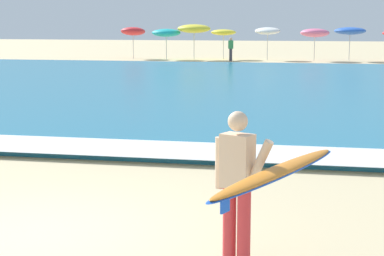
% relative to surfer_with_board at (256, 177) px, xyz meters
% --- Properties ---
extents(ground_plane, '(160.00, 160.00, 0.00)m').
position_rel_surfer_with_board_xyz_m(ground_plane, '(-2.90, 0.56, -1.03)').
color(ground_plane, beige).
extents(sea, '(120.00, 28.00, 0.14)m').
position_rel_surfer_with_board_xyz_m(sea, '(-2.90, 18.93, -0.96)').
color(sea, teal).
rests_on(sea, ground).
extents(surf_foam, '(120.00, 1.72, 0.01)m').
position_rel_surfer_with_board_xyz_m(surf_foam, '(-2.90, 5.53, -0.88)').
color(surf_foam, white).
rests_on(surf_foam, sea).
extents(surfer_with_board, '(1.39, 2.59, 1.73)m').
position_rel_surfer_with_board_xyz_m(surfer_with_board, '(0.00, 0.00, 0.00)').
color(surfer_with_board, red).
rests_on(surfer_with_board, ground).
extents(beach_umbrella_0, '(1.74, 1.79, 2.30)m').
position_rel_surfer_with_board_xyz_m(beach_umbrella_0, '(-12.45, 37.73, 0.91)').
color(beach_umbrella_0, beige).
rests_on(beach_umbrella_0, ground).
extents(beach_umbrella_1, '(2.01, 2.01, 2.13)m').
position_rel_surfer_with_board_xyz_m(beach_umbrella_1, '(-9.90, 37.26, 0.82)').
color(beach_umbrella_1, beige).
rests_on(beach_umbrella_1, ground).
extents(beach_umbrella_2, '(2.29, 2.30, 2.44)m').
position_rel_surfer_with_board_xyz_m(beach_umbrella_2, '(-7.94, 37.34, 1.11)').
color(beach_umbrella_2, beige).
rests_on(beach_umbrella_2, ground).
extents(beach_umbrella_3, '(1.76, 1.76, 2.09)m').
position_rel_surfer_with_board_xyz_m(beach_umbrella_3, '(-6.00, 38.26, 0.84)').
color(beach_umbrella_3, beige).
rests_on(beach_umbrella_3, ground).
extents(beach_umbrella_4, '(1.77, 1.80, 2.29)m').
position_rel_surfer_with_board_xyz_m(beach_umbrella_4, '(-2.89, 37.97, 0.96)').
color(beach_umbrella_4, beige).
rests_on(beach_umbrella_4, ground).
extents(beach_umbrella_5, '(1.95, 1.97, 2.22)m').
position_rel_surfer_with_board_xyz_m(beach_umbrella_5, '(0.31, 37.69, 0.84)').
color(beach_umbrella_5, beige).
rests_on(beach_umbrella_5, ground).
extents(beach_umbrella_6, '(2.11, 2.12, 2.27)m').
position_rel_surfer_with_board_xyz_m(beach_umbrella_6, '(2.64, 38.02, 0.97)').
color(beach_umbrella_6, beige).
rests_on(beach_umbrella_6, ground).
extents(beachgoer_near_row_left, '(0.32, 0.20, 1.58)m').
position_rel_surfer_with_board_xyz_m(beachgoer_near_row_left, '(-5.17, 35.96, -0.18)').
color(beachgoer_near_row_left, '#383842').
rests_on(beachgoer_near_row_left, ground).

